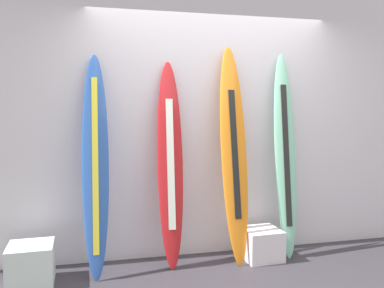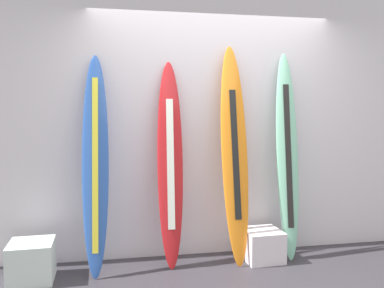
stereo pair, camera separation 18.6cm
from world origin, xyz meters
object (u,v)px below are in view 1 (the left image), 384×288
Objects in this scene: surfboard_seafoam at (285,155)px; surfboard_cobalt at (95,164)px; surfboard_crimson at (170,165)px; surfboard_sunset at (234,154)px; display_block_center at (261,244)px; display_block_left at (31,264)px.

surfboard_cobalt is at bearing -178.79° from surfboard_seafoam.
surfboard_sunset is at bearing -3.11° from surfboard_crimson.
surfboard_sunset reaches higher than surfboard_crimson.
surfboard_sunset is (0.64, -0.03, 0.10)m from surfboard_crimson.
display_block_left is at bearing -177.83° from display_block_center.
surfboard_crimson is at bearing 7.62° from display_block_left.
surfboard_cobalt is 5.20× the size of display_block_left.
surfboard_crimson is 5.08× the size of display_block_left.
display_block_left is at bearing -172.38° from surfboard_crimson.
surfboard_sunset is at bearing 169.68° from display_block_center.
surfboard_cobalt is 1.85m from display_block_center.
surfboard_cobalt is at bearing 12.25° from display_block_left.
display_block_center is (2.20, 0.08, -0.02)m from display_block_left.
surfboard_seafoam reaches higher than surfboard_cobalt.
surfboard_seafoam is (1.21, -0.01, 0.07)m from surfboard_crimson.
display_block_left is at bearing -175.95° from surfboard_sunset.
surfboard_sunset is 5.66× the size of display_block_center.
surfboard_cobalt reaches higher than surfboard_crimson.
surfboard_seafoam reaches higher than display_block_left.
surfboard_sunset is 2.12m from display_block_left.
surfboard_crimson is 0.92× the size of surfboard_sunset.
display_block_center is at bearing -10.32° from surfboard_sunset.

